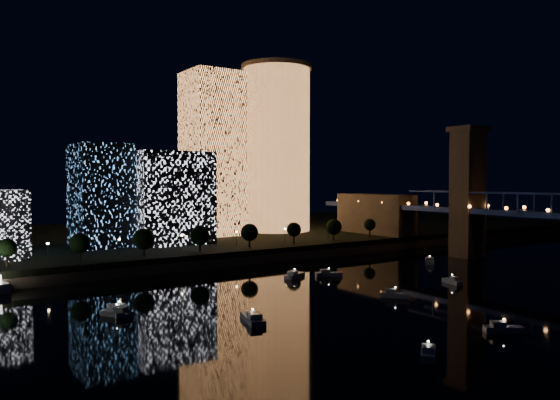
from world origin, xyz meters
The scene contains 9 objects.
ground centered at (0.00, 0.00, 0.00)m, with size 520.00×520.00×0.00m, color black.
far_bank centered at (0.00, 160.00, 2.50)m, with size 420.00×160.00×5.00m, color black.
seawall centered at (0.00, 82.00, 1.50)m, with size 420.00×6.00×3.00m, color #6B5E4C.
tower_cylindrical centered at (34.98, 137.06, 45.02)m, with size 34.00×34.00×79.79m.
tower_rectangular centered at (-0.43, 135.91, 41.18)m, with size 22.74×22.74×72.36m, color #FF9B51.
midrise_blocks centered at (-59.48, 119.96, 21.29)m, with size 113.48×42.18×37.84m.
motorboats centered at (-12.94, 16.42, 0.81)m, with size 138.64×80.57×2.78m.
esplanade_trees centered at (-31.39, 88.00, 10.47)m, with size 165.50×6.98×8.99m.
street_lamps centered at (-34.00, 94.00, 9.02)m, with size 132.70×0.70×5.65m.
Camera 1 is at (-112.76, -82.16, 29.67)m, focal length 35.00 mm.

